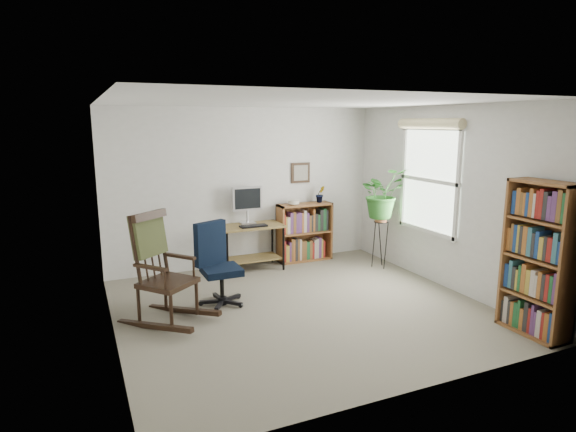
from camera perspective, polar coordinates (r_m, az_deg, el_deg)
name	(u,v)px	position (r m, az deg, el deg)	size (l,w,h in m)	color
floor	(302,308)	(5.84, 1.62, -10.86)	(4.20, 4.00, 0.00)	gray
ceiling	(303,102)	(5.42, 1.76, 13.37)	(4.20, 4.00, 0.00)	silver
wall_back	(245,188)	(7.34, -5.08, 3.35)	(4.20, 0.00, 2.40)	silver
wall_front	(414,252)	(3.85, 14.70, -4.11)	(4.20, 0.00, 2.40)	silver
wall_left	(107,225)	(4.99, -20.62, -1.01)	(0.00, 4.00, 2.40)	silver
wall_right	(446,198)	(6.68, 18.17, 2.07)	(0.00, 4.00, 2.40)	silver
window	(429,180)	(6.85, 16.35, 4.08)	(0.12, 1.20, 1.50)	white
desk	(251,247)	(7.22, -4.40, -3.73)	(0.94, 0.52, 0.68)	olive
monitor	(247,205)	(7.22, -4.85, 1.30)	(0.46, 0.16, 0.56)	silver
keyboard	(253,226)	(7.03, -4.12, -1.18)	(0.40, 0.15, 0.03)	black
office_chair	(221,264)	(5.85, -7.91, -5.66)	(0.56, 0.56, 1.02)	black
rocking_chair	(167,268)	(5.43, -14.13, -5.95)	(0.65, 1.08, 1.25)	black
low_bookshelf	(305,232)	(7.66, 1.97, -1.92)	(0.87, 0.29, 0.92)	brown
tall_bookshelf	(539,259)	(5.56, 27.59, -4.57)	(0.30, 0.70, 1.61)	brown
plant_stand	(380,241)	(7.42, 10.86, -2.89)	(0.23, 0.23, 0.83)	black
spider_plant	(383,169)	(7.24, 11.17, 5.47)	(1.69, 1.88, 1.46)	#2C6F26
potted_plant_small	(320,199)	(7.69, 3.85, 2.02)	(0.13, 0.24, 0.11)	#2C6F26
framed_picture	(301,173)	(7.63, 1.53, 5.13)	(0.32, 0.04, 0.32)	black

